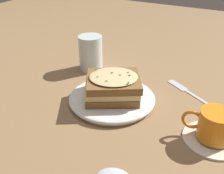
{
  "coord_description": "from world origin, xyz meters",
  "views": [
    {
      "loc": [
        -0.31,
        0.48,
        0.38
      ],
      "look_at": [
        -0.03,
        -0.03,
        0.04
      ],
      "focal_mm": 42.0,
      "sensor_mm": 36.0,
      "label": 1
    }
  ],
  "objects": [
    {
      "name": "water_glass",
      "position": [
        0.13,
        -0.17,
        0.06
      ],
      "size": [
        0.08,
        0.08,
        0.11
      ],
      "primitive_type": "cylinder",
      "color": "silver",
      "rests_on": "ground_plane"
    },
    {
      "name": "fork",
      "position": [
        -0.18,
        -0.18,
        0.0
      ],
      "size": [
        0.16,
        0.11,
        0.0
      ],
      "rotation": [
        0.0,
        0.0,
        4.17
      ],
      "color": "silver",
      "rests_on": "ground_plane"
    },
    {
      "name": "teacup_with_saucer",
      "position": [
        -0.29,
        -0.0,
        0.03
      ],
      "size": [
        0.14,
        0.13,
        0.07
      ],
      "rotation": [
        0.0,
        0.0,
        0.13
      ],
      "color": "silver",
      "rests_on": "ground_plane"
    },
    {
      "name": "dinner_plate",
      "position": [
        -0.03,
        -0.03,
        0.01
      ],
      "size": [
        0.23,
        0.23,
        0.02
      ],
      "color": "white",
      "rests_on": "ground_plane"
    },
    {
      "name": "sandwich",
      "position": [
        -0.03,
        -0.03,
        0.05
      ],
      "size": [
        0.18,
        0.17,
        0.06
      ],
      "rotation": [
        0.0,
        0.0,
        3.68
      ],
      "color": "brown",
      "rests_on": "dinner_plate"
    },
    {
      "name": "ground_plane",
      "position": [
        0.0,
        0.0,
        0.0
      ],
      "size": [
        2.4,
        2.4,
        0.0
      ],
      "primitive_type": "plane",
      "color": "olive"
    }
  ]
}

